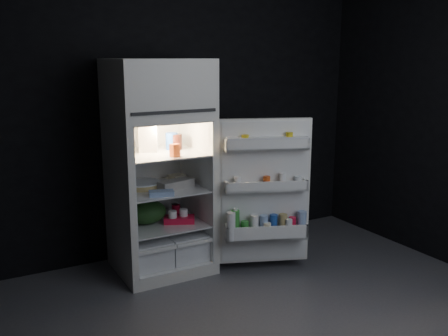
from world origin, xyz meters
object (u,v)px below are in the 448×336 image
fridge_door (265,195)px  milk_jug (148,137)px  refrigerator (158,160)px  yogurt_tray (179,219)px  egg_carton (176,184)px

fridge_door → milk_jug: fridge_door is taller
refrigerator → yogurt_tray: refrigerator is taller
egg_carton → yogurt_tray: egg_carton is taller
egg_carton → refrigerator: bearing=117.3°
milk_jug → fridge_door: bearing=-10.8°
refrigerator → milk_jug: bearing=152.6°
refrigerator → egg_carton: (0.10, -0.12, -0.19)m
milk_jug → yogurt_tray: 0.74m
fridge_door → yogurt_tray: bearing=147.2°
egg_carton → yogurt_tray: 0.31m
milk_jug → egg_carton: milk_jug is taller
yogurt_tray → milk_jug: bearing=165.1°
milk_jug → egg_carton: size_ratio=0.79×
fridge_door → egg_carton: fridge_door is taller
milk_jug → yogurt_tray: size_ratio=0.94×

